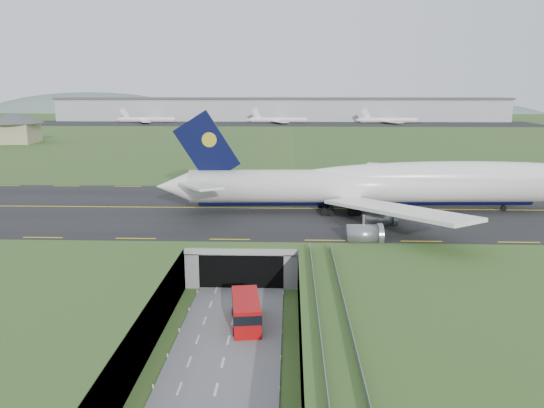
{
  "coord_description": "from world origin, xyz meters",
  "views": [
    {
      "loc": [
        6.87,
        -62.79,
        28.03
      ],
      "look_at": [
        3.94,
        20.0,
        9.81
      ],
      "focal_mm": 35.0,
      "sensor_mm": 36.0,
      "label": 1
    }
  ],
  "objects": [
    {
      "name": "ground",
      "position": [
        0.0,
        0.0,
        0.0
      ],
      "size": [
        900.0,
        900.0,
        0.0
      ],
      "primitive_type": "plane",
      "color": "#2B5020",
      "rests_on": "ground"
    },
    {
      "name": "airfield_deck",
      "position": [
        0.0,
        0.0,
        3.0
      ],
      "size": [
        800.0,
        800.0,
        6.0
      ],
      "primitive_type": "cube",
      "color": "gray",
      "rests_on": "ground"
    },
    {
      "name": "trench_road",
      "position": [
        0.0,
        -7.5,
        0.1
      ],
      "size": [
        12.0,
        75.0,
        0.2
      ],
      "primitive_type": "cube",
      "color": "slate",
      "rests_on": "ground"
    },
    {
      "name": "taxiway",
      "position": [
        0.0,
        33.0,
        6.09
      ],
      "size": [
        800.0,
        44.0,
        0.18
      ],
      "primitive_type": "cube",
      "color": "black",
      "rests_on": "airfield_deck"
    },
    {
      "name": "tunnel_portal",
      "position": [
        0.0,
        16.71,
        3.33
      ],
      "size": [
        17.0,
        22.3,
        6.0
      ],
      "color": "gray",
      "rests_on": "ground"
    },
    {
      "name": "guideway",
      "position": [
        11.0,
        -19.11,
        5.32
      ],
      "size": [
        3.0,
        53.0,
        7.05
      ],
      "color": "#A8A8A3",
      "rests_on": "ground"
    },
    {
      "name": "jumbo_jet",
      "position": [
        26.35,
        31.29,
        11.05
      ],
      "size": [
        86.28,
        56.87,
        18.83
      ],
      "rotation": [
        0.0,
        0.0,
        0.05
      ],
      "color": "white",
      "rests_on": "ground"
    },
    {
      "name": "shuttle_tram",
      "position": [
        1.66,
        -3.82,
        1.89
      ],
      "size": [
        4.31,
        8.88,
        3.45
      ],
      "rotation": [
        0.0,
        0.0,
        0.13
      ],
      "color": "#B50C0C",
      "rests_on": "ground"
    },
    {
      "name": "service_building",
      "position": [
        -104.45,
        148.49,
        13.24
      ],
      "size": [
        24.13,
        24.13,
        12.22
      ],
      "rotation": [
        0.0,
        0.0,
        0.08
      ],
      "color": "tan",
      "rests_on": "ground"
    },
    {
      "name": "cargo_terminal",
      "position": [
        -0.06,
        299.41,
        13.96
      ],
      "size": [
        320.0,
        67.0,
        15.6
      ],
      "color": "#B2B2B2",
      "rests_on": "ground"
    },
    {
      "name": "distant_hills",
      "position": [
        64.38,
        430.0,
        -4.0
      ],
      "size": [
        700.0,
        91.0,
        60.0
      ],
      "color": "#54655D",
      "rests_on": "ground"
    }
  ]
}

